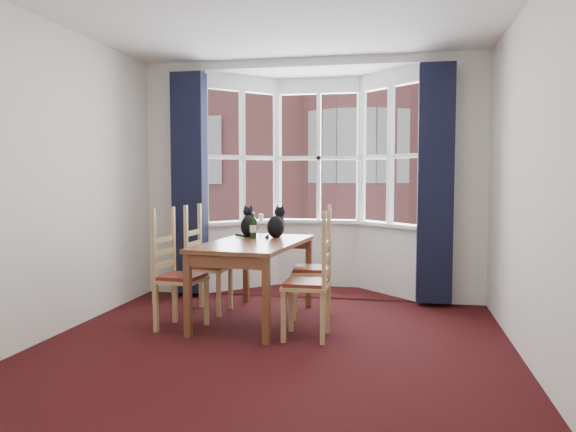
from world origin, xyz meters
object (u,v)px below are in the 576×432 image
(chair_left_far, at_px, (201,267))
(cat_right, at_px, (276,225))
(candle_tall, at_px, (249,217))
(chair_right_near, at_px, (316,286))
(dining_table, at_px, (255,250))
(chair_left_near, at_px, (173,278))
(chair_right_far, at_px, (320,271))
(wine_bottle, at_px, (253,227))
(candle_short, at_px, (261,217))
(cat_left, at_px, (249,224))

(chair_left_far, bearing_deg, cat_right, 12.89)
(candle_tall, bearing_deg, chair_right_near, -60.25)
(dining_table, bearing_deg, candle_tall, 106.97)
(dining_table, xyz_separation_m, chair_right_near, (0.69, -0.50, -0.23))
(cat_right, bearing_deg, chair_left_near, -134.34)
(chair_left_far, bearing_deg, chair_right_near, -29.08)
(chair_left_near, xyz_separation_m, chair_right_far, (1.31, 0.68, 0.00))
(wine_bottle, xyz_separation_m, candle_tall, (-0.38, 1.26, 0.01))
(chair_right_near, xyz_separation_m, chair_right_far, (-0.07, 0.77, 0.00))
(chair_left_near, bearing_deg, chair_right_near, -3.47)
(dining_table, distance_m, candle_short, 1.60)
(chair_left_far, bearing_deg, wine_bottle, 2.07)
(chair_right_far, bearing_deg, candle_tall, 130.88)
(cat_right, bearing_deg, chair_right_near, -58.60)
(dining_table, distance_m, wine_bottle, 0.35)
(chair_left_far, height_order, cat_right, cat_right)
(chair_left_near, distance_m, chair_right_near, 1.39)
(wine_bottle, height_order, candle_tall, wine_bottle)
(chair_left_far, xyz_separation_m, wine_bottle, (0.56, 0.02, 0.44))
(chair_right_near, bearing_deg, wine_bottle, 135.36)
(candle_tall, bearing_deg, wine_bottle, -73.11)
(chair_left_far, distance_m, chair_right_near, 1.53)
(dining_table, height_order, candle_tall, candle_tall)
(chair_right_far, bearing_deg, chair_right_near, -84.82)
(chair_left_far, xyz_separation_m, chair_right_near, (1.34, -0.74, 0.00))
(chair_right_near, height_order, candle_short, candle_short)
(chair_right_far, relative_size, candle_tall, 8.72)
(candle_short, bearing_deg, chair_right_near, -63.84)
(wine_bottle, relative_size, candle_short, 3.12)
(wine_bottle, bearing_deg, candle_tall, 106.89)
(wine_bottle, distance_m, candle_tall, 1.32)
(dining_table, bearing_deg, cat_right, 72.96)
(wine_bottle, bearing_deg, cat_right, 36.56)
(chair_right_near, relative_size, candle_tall, 8.72)
(chair_left_near, xyz_separation_m, cat_left, (0.52, 0.86, 0.45))
(wine_bottle, bearing_deg, chair_right_near, -44.64)
(chair_right_far, bearing_deg, cat_left, 167.29)
(chair_left_near, distance_m, chair_left_far, 0.66)
(chair_right_far, distance_m, candle_tall, 1.72)
(cat_right, xyz_separation_m, candle_tall, (-0.59, 1.10, 0.00))
(chair_right_far, distance_m, candle_short, 1.65)
(chair_left_near, relative_size, cat_right, 2.63)
(dining_table, height_order, cat_left, cat_left)
(chair_right_near, distance_m, cat_right, 1.17)
(dining_table, distance_m, chair_left_far, 0.73)
(chair_left_near, bearing_deg, chair_left_far, 86.23)
(wine_bottle, distance_m, candle_short, 1.31)
(chair_right_far, xyz_separation_m, cat_left, (-0.80, 0.18, 0.45))
(chair_right_far, relative_size, cat_left, 2.65)
(chair_left_near, bearing_deg, chair_right_far, 27.52)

